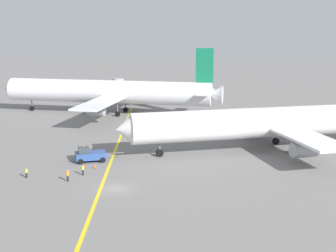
# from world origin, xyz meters

# --- Properties ---
(ground_plane) EXTENTS (600.00, 600.00, 0.00)m
(ground_plane) POSITION_xyz_m (0.00, 0.00, 0.00)
(ground_plane) COLOR slate
(taxiway_stripe) EXTENTS (7.05, 119.85, 0.01)m
(taxiway_stripe) POSITION_xyz_m (-2.73, 10.00, 0.00)
(taxiway_stripe) COLOR yellow
(taxiway_stripe) RESTS_ON ground
(airliner_at_gate_left) EXTENTS (59.81, 48.88, 17.33)m
(airliner_at_gate_left) POSITION_xyz_m (-10.64, 60.42, 5.77)
(airliner_at_gate_left) COLOR silver
(airliner_at_gate_left) RESTS_ON ground
(airliner_being_pushed) EXTENTS (55.45, 38.93, 16.66)m
(airliner_being_pushed) POSITION_xyz_m (25.17, 23.58, 5.13)
(airliner_being_pushed) COLOR white
(airliner_being_pushed) RESTS_ON ground
(pushback_tug) EXTENTS (8.37, 4.49, 2.78)m
(pushback_tug) POSITION_xyz_m (-6.59, 14.05, 1.17)
(pushback_tug) COLOR #2D4C8C
(pushback_tug) RESTS_ON ground
(ground_crew_wing_walker_right) EXTENTS (0.44, 0.39, 1.75)m
(ground_crew_wing_walker_right) POSITION_xyz_m (-6.04, 6.11, 0.91)
(ground_crew_wing_walker_right) COLOR black
(ground_crew_wing_walker_right) RESTS_ON ground
(ground_crew_marshaller_foreground) EXTENTS (0.36, 0.36, 1.57)m
(ground_crew_marshaller_foreground) POSITION_xyz_m (-14.33, 4.42, 0.81)
(ground_crew_marshaller_foreground) COLOR black
(ground_crew_marshaller_foreground) RESTS_ON ground
(ground_crew_ramp_agent_by_cones) EXTENTS (0.36, 0.50, 1.75)m
(ground_crew_ramp_agent_by_cones) POSITION_xyz_m (-7.63, 2.96, 0.92)
(ground_crew_ramp_agent_by_cones) COLOR black
(ground_crew_ramp_agent_by_cones) RESTS_ON ground
(traffic_cone_nose_left) EXTENTS (0.44, 0.44, 0.60)m
(traffic_cone_nose_left) POSITION_xyz_m (-4.90, 9.95, 0.28)
(traffic_cone_nose_left) COLOR orange
(traffic_cone_nose_left) RESTS_ON ground
(jet_bridge) EXTENTS (4.49, 18.44, 5.85)m
(jet_bridge) POSITION_xyz_m (-13.42, 87.21, 4.08)
(jet_bridge) COLOR #B7B7BC
(jet_bridge) RESTS_ON ground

